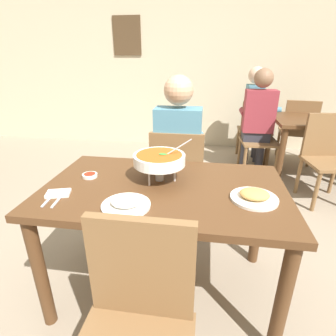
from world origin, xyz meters
TOP-DOWN VIEW (x-y plane):
  - ground_plane at (0.00, 0.00)m, footprint 16.00×16.00m
  - cafe_rear_partition at (0.00, 3.21)m, footprint 10.00×0.10m
  - picture_frame_hung at (-1.09, 3.15)m, footprint 0.44×0.03m
  - dining_table_main at (0.00, 0.00)m, footprint 1.36×0.81m
  - chair_diner_main at (-0.00, 0.69)m, footprint 0.44×0.44m
  - diner_main at (0.00, 0.73)m, footprint 0.40×0.45m
  - chair_viewer_empty at (0.00, -0.66)m, footprint 0.44×0.44m
  - curry_bowl at (-0.04, 0.08)m, footprint 0.33×0.30m
  - rice_plate at (-0.15, -0.25)m, footprint 0.24×0.24m
  - appetizer_plate at (0.48, -0.08)m, footprint 0.24×0.24m
  - sauce_dish at (-0.47, 0.06)m, footprint 0.09×0.09m
  - napkin_folded at (-0.54, -0.18)m, footprint 0.14×0.11m
  - fork_utensil at (-0.56, -0.23)m, footprint 0.03×0.17m
  - spoon_utensil at (-0.51, -0.23)m, footprint 0.03×0.17m
  - dining_table_far at (1.52, 2.01)m, footprint 1.00×0.80m
  - chair_bg_middle at (1.00, 2.59)m, footprint 0.45×0.45m
  - chair_bg_right at (0.88, 2.13)m, footprint 0.47×0.47m
  - chair_bg_corner at (1.46, 1.46)m, footprint 0.50×0.50m
  - chair_bg_window at (1.47, 2.51)m, footprint 0.50×0.50m
  - patron_bg_middle at (0.88, 2.57)m, footprint 0.45×0.40m
  - patron_bg_right at (0.84, 2.05)m, footprint 0.40×0.45m

SIDE VIEW (x-z plane):
  - ground_plane at x=0.00m, z-range 0.00..0.00m
  - chair_diner_main at x=0.00m, z-range 0.06..0.96m
  - chair_viewer_empty at x=0.00m, z-range 0.06..0.96m
  - chair_bg_middle at x=1.00m, z-range 0.06..0.96m
  - chair_bg_right at x=0.88m, z-range 0.06..0.96m
  - chair_bg_corner at x=1.46m, z-range 0.06..0.96m
  - chair_bg_window at x=1.47m, z-range 0.06..0.96m
  - dining_table_far at x=1.52m, z-range 0.24..0.99m
  - dining_table_main at x=0.00m, z-range 0.27..1.02m
  - diner_main at x=0.00m, z-range 0.09..1.40m
  - patron_bg_middle at x=0.88m, z-range 0.09..1.40m
  - patron_bg_right at x=0.84m, z-range 0.09..1.40m
  - fork_utensil at x=-0.56m, z-range 0.75..0.76m
  - spoon_utensil at x=-0.51m, z-range 0.75..0.76m
  - napkin_folded at x=-0.54m, z-range 0.75..0.77m
  - sauce_dish at x=-0.47m, z-range 0.75..0.77m
  - rice_plate at x=-0.15m, z-range 0.74..0.80m
  - appetizer_plate at x=0.48m, z-range 0.74..0.80m
  - curry_bowl at x=-0.04m, z-range 0.75..1.01m
  - cafe_rear_partition at x=0.00m, z-range 0.00..3.00m
  - picture_frame_hung at x=-1.09m, z-range 1.45..2.01m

